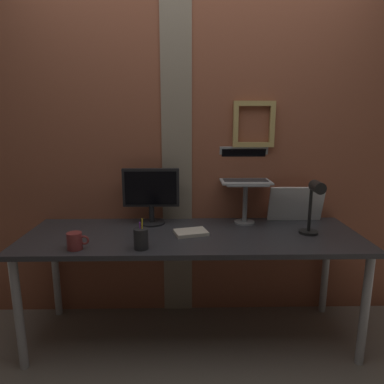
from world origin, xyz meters
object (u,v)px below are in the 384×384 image
Objects in this scene: laptop at (244,171)px; desk_lamp at (314,202)px; pen_cup at (141,239)px; coffee_mug at (75,241)px; whiteboard_panel at (296,204)px; monitor at (151,192)px.

desk_lamp is (0.37, -0.35, -0.14)m from laptop.
laptop is 0.90m from pen_cup.
whiteboard_panel is at bearing 19.90° from coffee_mug.
monitor is at bearing 50.87° from coffee_mug.
desk_lamp is (1.02, -0.28, -0.01)m from monitor.
whiteboard_panel is (1.01, 0.04, -0.10)m from monitor.
desk_lamp is 1.42m from coffee_mug.
laptop is 0.43m from whiteboard_panel.
monitor is at bearing -173.54° from laptop.
whiteboard_panel is 3.11× the size of coffee_mug.
whiteboard_panel is at bearing -5.86° from laptop.
whiteboard_panel is at bearing 26.18° from pen_cup.
laptop is at bearing 174.14° from whiteboard_panel.
pen_cup is (-1.02, -0.50, -0.07)m from whiteboard_panel.
laptop is at bearing 27.82° from coffee_mug.
whiteboard_panel reaches higher than coffee_mug.
pen_cup is (-0.01, -0.47, -0.17)m from monitor.
desk_lamp is at bearing -43.43° from laptop.
monitor reaches higher than desk_lamp.
monitor is at bearing 88.25° from pen_cup.
coffee_mug is (-1.39, -0.50, -0.08)m from whiteboard_panel.
pen_cup reaches higher than coffee_mug.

